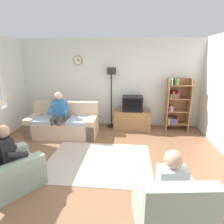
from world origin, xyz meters
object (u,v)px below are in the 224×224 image
object	(u,v)px
tv	(132,103)
person_in_left_armchair	(12,153)
tv_stand	(132,119)
bookshelf	(176,104)
armchair_near_bookshelf	(169,211)
person_on_couch	(59,112)
person_in_right_armchair	(168,185)
armchair_near_window	(9,171)
couch	(64,124)
floor_lamp	(111,81)

from	to	relation	value
tv	person_in_left_armchair	xyz separation A→B (m)	(-2.03, -2.89, -0.20)
tv_stand	bookshelf	bearing A→B (deg)	3.14
tv	tv_stand	bearing A→B (deg)	90.00
tv	armchair_near_bookshelf	bearing A→B (deg)	-83.00
tv_stand	person_on_couch	xyz separation A→B (m)	(-2.01, -0.81, 0.41)
tv_stand	person_in_right_armchair	world-z (taller)	person_in_right_armchair
tv_stand	armchair_near_window	bearing A→B (deg)	-124.82
tv_stand	person_on_couch	size ratio (longest dim) A/B	0.89
couch	armchair_near_window	bearing A→B (deg)	-93.58
tv_stand	person_in_right_armchair	size ratio (longest dim) A/B	0.98
person_on_couch	person_in_right_armchair	xyz separation A→B (m)	(2.44, -2.70, -0.09)
armchair_near_bookshelf	person_on_couch	size ratio (longest dim) A/B	0.78
couch	person_in_right_armchair	xyz separation A→B (m)	(2.36, -2.81, 0.29)
armchair_near_window	armchair_near_bookshelf	xyz separation A→B (m)	(2.52, -0.60, 0.00)
tv	person_on_couch	world-z (taller)	person_on_couch
person_in_left_armchair	armchair_near_window	bearing A→B (deg)	-124.83
person_in_left_armchair	bookshelf	bearing A→B (deg)	41.85
armchair_near_window	person_in_right_armchair	size ratio (longest dim) A/B	1.05
armchair_near_window	person_in_left_armchair	size ratio (longest dim) A/B	1.05
tv	person_in_left_armchair	size ratio (longest dim) A/B	0.54
floor_lamp	armchair_near_bookshelf	world-z (taller)	floor_lamp
person_in_left_armchair	tv	bearing A→B (deg)	54.95
bookshelf	armchair_near_bookshelf	world-z (taller)	bookshelf
tv_stand	floor_lamp	world-z (taller)	floor_lamp
couch	armchair_near_bookshelf	distance (m)	3.74
bookshelf	floor_lamp	size ratio (longest dim) A/B	0.84
armchair_near_bookshelf	couch	bearing A→B (deg)	129.34
tv_stand	person_on_couch	distance (m)	2.21
floor_lamp	armchair_near_bookshelf	xyz separation A→B (m)	(1.09, -3.69, -1.16)
couch	tv_stand	world-z (taller)	couch
tv	couch	bearing A→B (deg)	-160.89
couch	person_in_right_armchair	world-z (taller)	person_in_right_armchair
armchair_near_bookshelf	tv	bearing A→B (deg)	97.00
bookshelf	person_on_couch	distance (m)	3.43
armchair_near_window	armchair_near_bookshelf	bearing A→B (deg)	-13.46
floor_lamp	person_in_left_armchair	bearing A→B (deg)	-114.53
armchair_near_window	person_on_couch	xyz separation A→B (m)	(0.07, 2.18, 0.41)
tv_stand	person_in_right_armchair	xyz separation A→B (m)	(0.43, -3.50, 0.31)
floor_lamp	person_in_right_armchair	world-z (taller)	floor_lamp
couch	person_in_left_armchair	xyz separation A→B (m)	(-0.09, -2.22, 0.29)
person_on_couch	person_in_right_armchair	size ratio (longest dim) A/B	1.11
bookshelf	tv	bearing A→B (deg)	-175.79
tv	floor_lamp	distance (m)	0.93
tv	person_on_couch	distance (m)	2.16
tv	person_on_couch	bearing A→B (deg)	-158.81
couch	bookshelf	bearing A→B (deg)	13.31
couch	tv_stand	xyz separation A→B (m)	(1.93, 0.69, -0.02)
bookshelf	person_in_right_armchair	xyz separation A→B (m)	(-0.88, -3.57, -0.19)
couch	armchair_near_window	world-z (taller)	same
tv	person_in_right_armchair	bearing A→B (deg)	-83.00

